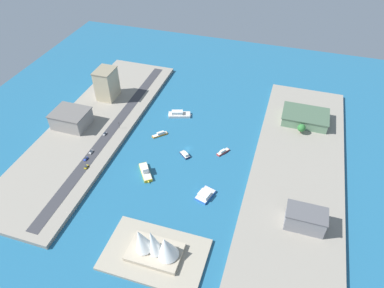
% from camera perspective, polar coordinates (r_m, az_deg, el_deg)
% --- Properties ---
extents(ground_plane, '(440.00, 440.00, 0.00)m').
position_cam_1_polar(ground_plane, '(301.17, -0.67, -0.69)').
color(ground_plane, '#23668E').
extents(quay_west, '(70.00, 240.00, 3.31)m').
position_cam_1_polar(quay_west, '(292.35, 16.55, -3.95)').
color(quay_west, gray).
rests_on(quay_west, ground_plane).
extents(quay_east, '(70.00, 240.00, 3.31)m').
position_cam_1_polar(quay_east, '(333.31, -15.71, 2.64)').
color(quay_east, gray).
rests_on(quay_east, ground_plane).
extents(peninsula_point, '(64.24, 41.14, 2.00)m').
position_cam_1_polar(peninsula_point, '(235.24, -5.95, -17.19)').
color(peninsula_point, '#A89E89').
rests_on(peninsula_point, ground_plane).
extents(road_strip, '(9.32, 228.00, 0.15)m').
position_cam_1_polar(road_strip, '(323.18, -12.77, 2.27)').
color(road_strip, '#38383D').
rests_on(road_strip, quay_east).
extents(ferry_yellow_fast, '(16.99, 20.23, 6.77)m').
position_cam_1_polar(ferry_yellow_fast, '(280.44, -7.49, -4.36)').
color(ferry_yellow_fast, yellow).
rests_on(ferry_yellow_fast, ground_plane).
extents(ferry_white_commuter, '(22.73, 14.06, 5.50)m').
position_cam_1_polar(ferry_white_commuter, '(336.29, -2.10, 4.81)').
color(ferry_white_commuter, silver).
rests_on(ferry_white_commuter, ground_plane).
extents(water_taxi_orange, '(12.17, 12.19, 3.51)m').
position_cam_1_polar(water_taxi_orange, '(314.82, -5.17, 1.57)').
color(water_taxi_orange, orange).
rests_on(water_taxi_orange, ground_plane).
extents(tugboat_red, '(9.22, 12.33, 3.26)m').
position_cam_1_polar(tugboat_red, '(297.36, 5.01, -1.24)').
color(tugboat_red, red).
rests_on(tugboat_red, ground_plane).
extents(patrol_launch_navy, '(10.35, 9.72, 3.55)m').
position_cam_1_polar(patrol_launch_navy, '(293.49, -1.14, -1.69)').
color(patrol_launch_navy, '#1E284C').
rests_on(patrol_launch_navy, ground_plane).
extents(catamaran_blue, '(13.36, 17.34, 4.59)m').
position_cam_1_polar(catamaran_blue, '(262.62, 2.10, -8.12)').
color(catamaran_blue, blue).
rests_on(catamaran_blue, ground_plane).
extents(terminal_long_green, '(40.88, 28.64, 9.03)m').
position_cam_1_polar(terminal_long_green, '(338.13, 17.69, 4.11)').
color(terminal_long_green, slate).
rests_on(terminal_long_green, quay_west).
extents(carpark_squat_concrete, '(30.78, 25.93, 14.36)m').
position_cam_1_polar(carpark_squat_concrete, '(334.26, -18.82, 3.92)').
color(carpark_squat_concrete, gray).
rests_on(carpark_squat_concrete, quay_east).
extents(office_block_beige, '(17.05, 22.08, 30.02)m').
position_cam_1_polar(office_block_beige, '(359.69, -13.52, 9.38)').
color(office_block_beige, '#C6B793').
rests_on(office_block_beige, quay_east).
extents(warehouse_low_gray, '(26.49, 15.84, 13.95)m').
position_cam_1_polar(warehouse_low_gray, '(249.32, 17.74, -11.37)').
color(warehouse_low_gray, gray).
rests_on(warehouse_low_gray, quay_west).
extents(sedan_silver, '(1.93, 4.26, 1.55)m').
position_cam_1_polar(sedan_silver, '(318.53, -13.83, 1.60)').
color(sedan_silver, black).
rests_on(sedan_silver, road_strip).
extents(taxi_yellow_cab, '(2.02, 4.39, 1.50)m').
position_cam_1_polar(taxi_yellow_cab, '(290.88, -16.61, -3.54)').
color(taxi_yellow_cab, black).
rests_on(taxi_yellow_cab, road_strip).
extents(van_white, '(2.04, 4.63, 1.52)m').
position_cam_1_polar(van_white, '(303.09, -15.89, -1.22)').
color(van_white, black).
rests_on(van_white, road_strip).
extents(hatchback_blue, '(1.91, 4.44, 1.59)m').
position_cam_1_polar(hatchback_blue, '(298.01, -16.68, -2.27)').
color(hatchback_blue, black).
rests_on(hatchback_blue, road_strip).
extents(traffic_light_waterfront, '(0.36, 0.36, 6.50)m').
position_cam_1_polar(traffic_light_waterfront, '(320.68, -11.63, 3.09)').
color(traffic_light_waterfront, black).
rests_on(traffic_light_waterfront, quay_east).
extents(opera_landmark, '(33.81, 21.48, 22.35)m').
position_cam_1_polar(opera_landmark, '(226.87, -5.96, -15.93)').
color(opera_landmark, '#BCAD93').
rests_on(opera_landmark, peninsula_point).
extents(park_tree_cluster, '(10.42, 14.96, 9.39)m').
position_cam_1_polar(park_tree_cluster, '(324.58, 17.44, 2.71)').
color(park_tree_cluster, brown).
rests_on(park_tree_cluster, quay_west).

